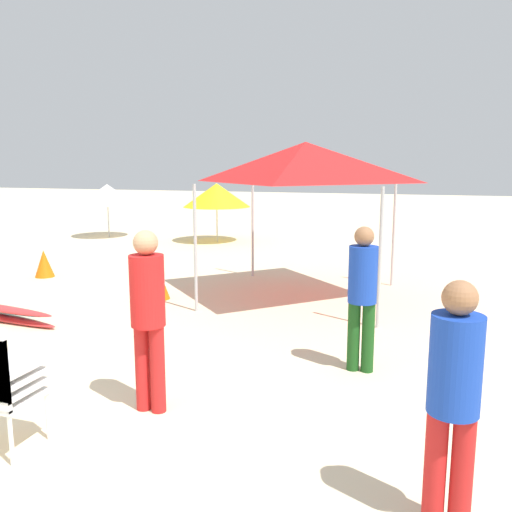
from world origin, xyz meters
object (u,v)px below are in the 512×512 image
object	(u,v)px
beach_umbrella_left	(107,194)
beach_umbrella_mid	(217,195)
lifeguard_near_right	(362,290)
lifeguard_near_center	(148,309)
traffic_cone_near	(44,264)
lifeguard_near_left	(454,391)
popup_canopy	(305,162)
traffic_cone_far	(158,283)

from	to	relation	value
beach_umbrella_left	beach_umbrella_mid	size ratio (longest dim) A/B	0.91
beach_umbrella_left	lifeguard_near_right	bearing A→B (deg)	-44.11
beach_umbrella_left	beach_umbrella_mid	xyz separation A→B (m)	(3.72, 0.11, 0.03)
beach_umbrella_left	beach_umbrella_mid	bearing A→B (deg)	1.65
lifeguard_near_center	traffic_cone_near	world-z (taller)	lifeguard_near_center
lifeguard_near_right	traffic_cone_near	distance (m)	7.58
lifeguard_near_right	traffic_cone_near	bearing A→B (deg)	155.77
lifeguard_near_left	lifeguard_near_right	size ratio (longest dim) A/B	0.99
lifeguard_near_right	popup_canopy	distance (m)	3.69
lifeguard_near_right	beach_umbrella_mid	xyz separation A→B (m)	(-5.41, 8.96, 0.46)
lifeguard_near_left	traffic_cone_far	world-z (taller)	lifeguard_near_left
lifeguard_near_left	lifeguard_near_center	world-z (taller)	lifeguard_near_center
traffic_cone_near	traffic_cone_far	bearing A→B (deg)	-15.97
lifeguard_near_right	popup_canopy	bearing A→B (deg)	113.91
lifeguard_near_right	beach_umbrella_mid	size ratio (longest dim) A/B	0.82
lifeguard_near_left	beach_umbrella_left	xyz separation A→B (m)	(-10.00, 11.35, 0.44)
lifeguard_near_left	lifeguard_near_center	bearing A→B (deg)	161.45
beach_umbrella_mid	lifeguard_near_center	bearing A→B (deg)	-70.95
traffic_cone_far	traffic_cone_near	bearing A→B (deg)	164.03
popup_canopy	traffic_cone_far	world-z (taller)	popup_canopy
lifeguard_near_right	traffic_cone_far	bearing A→B (deg)	149.58
popup_canopy	beach_umbrella_mid	bearing A→B (deg)	124.60
beach_umbrella_mid	traffic_cone_near	distance (m)	6.15
lifeguard_near_right	popup_canopy	xyz separation A→B (m)	(-1.38, 3.12, 1.40)
lifeguard_near_center	beach_umbrella_left	xyz separation A→B (m)	(-7.37, 10.47, 0.37)
lifeguard_near_right	popup_canopy	size ratio (longest dim) A/B	0.57
beach_umbrella_left	traffic_cone_near	bearing A→B (deg)	-68.67
traffic_cone_near	lifeguard_near_right	bearing A→B (deg)	-24.23
beach_umbrella_mid	traffic_cone_near	xyz separation A→B (m)	(-1.47, -5.86, -1.12)
lifeguard_near_left	beach_umbrella_mid	distance (m)	13.07
lifeguard_near_right	beach_umbrella_mid	distance (m)	10.48
beach_umbrella_left	lifeguard_near_left	bearing A→B (deg)	-48.63
lifeguard_near_left	beach_umbrella_left	world-z (taller)	beach_umbrella_left
lifeguard_near_left	beach_umbrella_mid	size ratio (longest dim) A/B	0.81
traffic_cone_far	lifeguard_near_left	bearing A→B (deg)	-45.53
lifeguard_near_left	popup_canopy	size ratio (longest dim) A/B	0.57
lifeguard_near_right	popup_canopy	world-z (taller)	popup_canopy
popup_canopy	lifeguard_near_left	bearing A→B (deg)	-68.21
lifeguard_near_left	traffic_cone_far	bearing A→B (deg)	134.47
traffic_cone_near	popup_canopy	bearing A→B (deg)	0.18
popup_canopy	traffic_cone_near	size ratio (longest dim) A/B	5.12
traffic_cone_far	popup_canopy	bearing A→B (deg)	21.12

